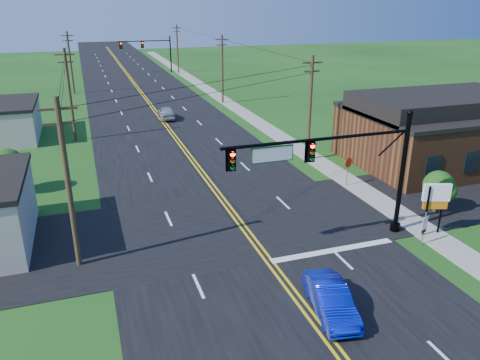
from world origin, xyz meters
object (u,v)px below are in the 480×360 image
object	(u,v)px
blue_car	(331,300)
route_sign	(424,226)
signal_mast_main	(335,165)
stop_sign	(348,165)
signal_mast_far	(148,49)

from	to	relation	value
blue_car	route_sign	xyz separation A→B (m)	(8.06, 3.88, 0.52)
signal_mast_main	stop_sign	bearing A→B (deg)	53.44
signal_mast_main	signal_mast_far	world-z (taller)	same
blue_car	stop_sign	size ratio (longest dim) A/B	1.81
blue_car	route_sign	bearing A→B (deg)	35.45
signal_mast_main	route_sign	world-z (taller)	signal_mast_main
signal_mast_main	stop_sign	distance (m)	9.72
blue_car	stop_sign	bearing A→B (deg)	66.50
blue_car	route_sign	size ratio (longest dim) A/B	2.01
signal_mast_far	stop_sign	xyz separation A→B (m)	(5.39, -64.60, -2.88)
signal_mast_main	signal_mast_far	bearing A→B (deg)	89.92
signal_mast_main	blue_car	world-z (taller)	signal_mast_main
signal_mast_main	blue_car	size ratio (longest dim) A/B	2.71
signal_mast_far	route_sign	xyz separation A→B (m)	(4.73, -74.02, -3.33)
signal_mast_far	blue_car	distance (m)	78.06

